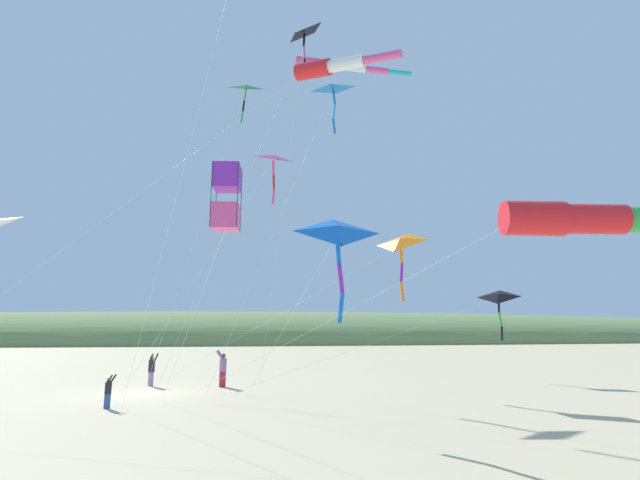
{
  "coord_description": "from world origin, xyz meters",
  "views": [
    {
      "loc": [
        -22.27,
        -5.52,
        3.17
      ],
      "look_at": [
        -3.3,
        -7.68,
        6.69
      ],
      "focal_mm": 25.21,
      "sensor_mm": 36.0,
      "label": 1
    }
  ],
  "objects_px": {
    "person_child_green_jacket": "(223,367)",
    "kite_delta_teal_far_right": "(246,88)",
    "kite_box_rainbow_low_near": "(226,197)",
    "kite_windsock_magenta_far_left": "(331,67)",
    "kite_delta_checkered_midright": "(273,159)",
    "kite_delta_striped_overhead": "(338,233)",
    "kite_delta_blue_topmost": "(333,89)",
    "person_bystander_far": "(152,368)",
    "kite_delta_white_trailing": "(304,33)",
    "person_child_grey_jacket": "(108,390)",
    "kite_windsock_purple_drifting": "(338,66)",
    "kite_delta_black_fish_shape": "(400,243)",
    "kite_windsock_long_streamer_left": "(611,219)",
    "kite_delta_green_low_center": "(498,297)"
  },
  "relations": [
    {
      "from": "kite_windsock_magenta_far_left",
      "to": "kite_windsock_long_streamer_left",
      "type": "bearing_deg",
      "value": -147.47
    },
    {
      "from": "kite_delta_black_fish_shape",
      "to": "kite_delta_teal_far_right",
      "type": "relative_size",
      "value": 0.76
    },
    {
      "from": "kite_windsock_purple_drifting",
      "to": "kite_windsock_magenta_far_left",
      "type": "relative_size",
      "value": 1.1
    },
    {
      "from": "person_bystander_far",
      "to": "kite_delta_black_fish_shape",
      "type": "bearing_deg",
      "value": -104.56
    },
    {
      "from": "kite_delta_checkered_midright",
      "to": "kite_delta_blue_topmost",
      "type": "relative_size",
      "value": 0.69
    },
    {
      "from": "kite_delta_white_trailing",
      "to": "kite_delta_blue_topmost",
      "type": "height_order",
      "value": "kite_delta_white_trailing"
    },
    {
      "from": "person_child_grey_jacket",
      "to": "kite_delta_blue_topmost",
      "type": "xyz_separation_m",
      "value": [
        7.83,
        -9.78,
        17.26
      ]
    },
    {
      "from": "kite_delta_blue_topmost",
      "to": "person_child_grey_jacket",
      "type": "bearing_deg",
      "value": 128.69
    },
    {
      "from": "kite_windsock_magenta_far_left",
      "to": "person_bystander_far",
      "type": "bearing_deg",
      "value": 53.44
    },
    {
      "from": "kite_box_rainbow_low_near",
      "to": "kite_delta_white_trailing",
      "type": "distance_m",
      "value": 14.16
    },
    {
      "from": "kite_delta_white_trailing",
      "to": "kite_windsock_long_streamer_left",
      "type": "bearing_deg",
      "value": -152.66
    },
    {
      "from": "kite_delta_black_fish_shape",
      "to": "kite_delta_checkered_midright",
      "type": "xyz_separation_m",
      "value": [
        2.82,
        6.31,
        5.18
      ]
    },
    {
      "from": "person_bystander_far",
      "to": "kite_windsock_long_streamer_left",
      "type": "height_order",
      "value": "kite_windsock_long_streamer_left"
    },
    {
      "from": "person_child_green_jacket",
      "to": "kite_windsock_long_streamer_left",
      "type": "relative_size",
      "value": 0.11
    },
    {
      "from": "kite_delta_green_low_center",
      "to": "kite_delta_checkered_midright",
      "type": "xyz_separation_m",
      "value": [
        -0.61,
        13.08,
        7.62
      ]
    },
    {
      "from": "person_bystander_far",
      "to": "kite_delta_white_trailing",
      "type": "relative_size",
      "value": 0.08
    },
    {
      "from": "kite_delta_striped_overhead",
      "to": "kite_windsock_magenta_far_left",
      "type": "bearing_deg",
      "value": -5.2
    },
    {
      "from": "person_child_green_jacket",
      "to": "kite_delta_checkered_midright",
      "type": "xyz_separation_m",
      "value": [
        0.37,
        -2.33,
        11.24
      ]
    },
    {
      "from": "kite_delta_teal_far_right",
      "to": "person_bystander_far",
      "type": "bearing_deg",
      "value": 96.16
    },
    {
      "from": "person_child_green_jacket",
      "to": "kite_delta_white_trailing",
      "type": "bearing_deg",
      "value": -113.45
    },
    {
      "from": "kite_delta_green_low_center",
      "to": "kite_delta_blue_topmost",
      "type": "bearing_deg",
      "value": 80.67
    },
    {
      "from": "person_bystander_far",
      "to": "kite_delta_striped_overhead",
      "type": "relative_size",
      "value": 0.22
    },
    {
      "from": "kite_box_rainbow_low_near",
      "to": "kite_delta_green_low_center",
      "type": "distance_m",
      "value": 18.03
    },
    {
      "from": "kite_delta_checkered_midright",
      "to": "kite_delta_striped_overhead",
      "type": "relative_size",
      "value": 1.69
    },
    {
      "from": "kite_delta_black_fish_shape",
      "to": "kite_windsock_magenta_far_left",
      "type": "height_order",
      "value": "kite_windsock_magenta_far_left"
    },
    {
      "from": "person_child_green_jacket",
      "to": "kite_delta_black_fish_shape",
      "type": "bearing_deg",
      "value": -105.83
    },
    {
      "from": "kite_delta_blue_topmost",
      "to": "kite_windsock_purple_drifting",
      "type": "bearing_deg",
      "value": -54.22
    },
    {
      "from": "person_child_grey_jacket",
      "to": "kite_delta_striped_overhead",
      "type": "distance_m",
      "value": 10.66
    },
    {
      "from": "person_bystander_far",
      "to": "kite_delta_teal_far_right",
      "type": "height_order",
      "value": "kite_delta_teal_far_right"
    },
    {
      "from": "kite_windsock_purple_drifting",
      "to": "kite_box_rainbow_low_near",
      "type": "xyz_separation_m",
      "value": [
        -11.99,
        5.64,
        -12.49
      ]
    },
    {
      "from": "kite_delta_striped_overhead",
      "to": "kite_delta_black_fish_shape",
      "type": "bearing_deg",
      "value": -30.38
    },
    {
      "from": "person_bystander_far",
      "to": "kite_delta_white_trailing",
      "type": "distance_m",
      "value": 19.58
    },
    {
      "from": "kite_windsock_long_streamer_left",
      "to": "kite_delta_teal_far_right",
      "type": "bearing_deg",
      "value": 32.26
    },
    {
      "from": "person_child_grey_jacket",
      "to": "kite_windsock_long_streamer_left",
      "type": "relative_size",
      "value": 0.08
    },
    {
      "from": "kite_windsock_purple_drifting",
      "to": "kite_delta_green_low_center",
      "type": "distance_m",
      "value": 17.69
    },
    {
      "from": "kite_box_rainbow_low_near",
      "to": "kite_windsock_magenta_far_left",
      "type": "relative_size",
      "value": 0.45
    },
    {
      "from": "person_child_green_jacket",
      "to": "kite_delta_teal_far_right",
      "type": "distance_m",
      "value": 15.96
    },
    {
      "from": "person_child_grey_jacket",
      "to": "kite_windsock_long_streamer_left",
      "type": "distance_m",
      "value": 17.31
    },
    {
      "from": "kite_delta_striped_overhead",
      "to": "kite_delta_blue_topmost",
      "type": "bearing_deg",
      "value": -7.74
    },
    {
      "from": "person_child_green_jacket",
      "to": "person_child_grey_jacket",
      "type": "relative_size",
      "value": 1.45
    },
    {
      "from": "kite_delta_striped_overhead",
      "to": "kite_windsock_long_streamer_left",
      "type": "bearing_deg",
      "value": -127.25
    },
    {
      "from": "person_bystander_far",
      "to": "kite_box_rainbow_low_near",
      "type": "relative_size",
      "value": 0.2
    },
    {
      "from": "kite_delta_blue_topmost",
      "to": "kite_delta_black_fish_shape",
      "type": "bearing_deg",
      "value": -152.57
    },
    {
      "from": "person_child_grey_jacket",
      "to": "kite_delta_striped_overhead",
      "type": "height_order",
      "value": "kite_delta_striped_overhead"
    },
    {
      "from": "kite_box_rainbow_low_near",
      "to": "kite_windsock_purple_drifting",
      "type": "bearing_deg",
      "value": -25.18
    },
    {
      "from": "person_child_green_jacket",
      "to": "kite_delta_white_trailing",
      "type": "height_order",
      "value": "kite_delta_white_trailing"
    },
    {
      "from": "kite_windsock_long_streamer_left",
      "to": "kite_delta_teal_far_right",
      "type": "distance_m",
      "value": 21.41
    },
    {
      "from": "kite_box_rainbow_low_near",
      "to": "kite_delta_blue_topmost",
      "type": "relative_size",
      "value": 0.45
    },
    {
      "from": "kite_delta_black_fish_shape",
      "to": "kite_delta_checkered_midright",
      "type": "relative_size",
      "value": 1.04
    },
    {
      "from": "person_child_green_jacket",
      "to": "kite_windsock_purple_drifting",
      "type": "xyz_separation_m",
      "value": [
        2.78,
        -6.41,
        18.75
      ]
    }
  ]
}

